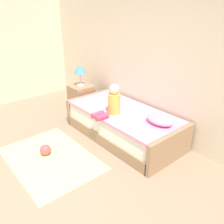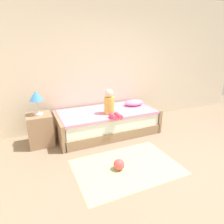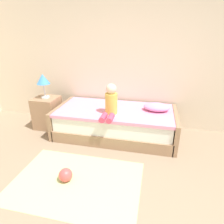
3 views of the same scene
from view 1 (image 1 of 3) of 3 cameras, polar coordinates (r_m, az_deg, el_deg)
The scene contains 9 objects.
ground_plane at distance 3.01m, azimuth -19.50°, elevation -23.03°, with size 9.20×9.20×0.00m, color gray.
wall_rear at distance 3.78m, azimuth 16.74°, elevation 12.90°, with size 7.20×0.10×2.90m, color beige.
bed at distance 4.13m, azimuth 2.65°, elevation -2.89°, with size 2.11×1.00×0.50m.
nightstand at distance 5.10m, azimuth -7.39°, elevation 3.15°, with size 0.44×0.44×0.60m, color #997556.
table_lamp at distance 4.91m, azimuth -7.80°, elevation 10.08°, with size 0.24×0.24×0.45m.
child_figure at distance 3.82m, azimuth -0.02°, elevation 2.33°, with size 0.20×0.51×0.50m.
pillow at distance 3.63m, azimuth 11.47°, elevation -1.84°, with size 0.44×0.30×0.13m, color #EA8CC6.
toy_ball at distance 3.86m, azimuth -15.79°, elevation -8.81°, with size 0.17×0.17×0.17m, color #E54C4C.
area_rug at distance 3.80m, azimuth -14.65°, elevation -10.75°, with size 1.60×1.10×0.01m, color #B2D189.
Camera 1 is at (2.03, -0.51, 2.16)m, focal length 37.89 mm.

